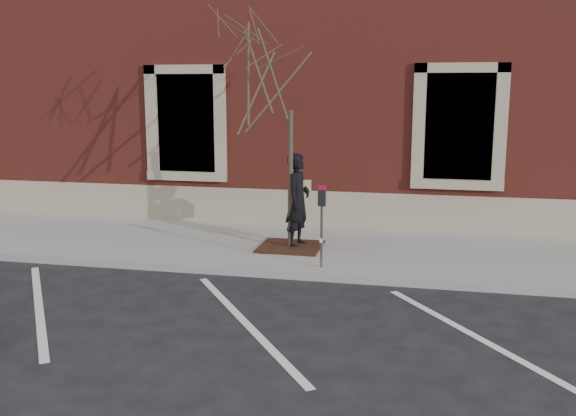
# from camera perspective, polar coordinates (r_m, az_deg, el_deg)

# --- Properties ---
(ground) EXTENTS (120.00, 120.00, 0.00)m
(ground) POSITION_cam_1_polar(r_m,az_deg,el_deg) (11.07, -0.67, -6.17)
(ground) COLOR #28282B
(ground) RESTS_ON ground
(sidewalk_near) EXTENTS (40.00, 3.50, 0.15)m
(sidewalk_near) POSITION_cam_1_polar(r_m,az_deg,el_deg) (12.70, 1.11, -3.60)
(sidewalk_near) COLOR #98958E
(sidewalk_near) RESTS_ON ground
(curb_near) EXTENTS (40.00, 0.12, 0.15)m
(curb_near) POSITION_cam_1_polar(r_m,az_deg,el_deg) (11.00, -0.73, -5.87)
(curb_near) COLOR #9E9E99
(curb_near) RESTS_ON ground
(parking_stripes) EXTENTS (28.00, 4.40, 0.01)m
(parking_stripes) POSITION_cam_1_polar(r_m,az_deg,el_deg) (9.05, -3.86, -10.10)
(parking_stripes) COLOR silver
(parking_stripes) RESTS_ON ground
(building_civic) EXTENTS (40.00, 8.62, 8.00)m
(building_civic) POSITION_cam_1_polar(r_m,az_deg,el_deg) (18.23, 4.94, 13.13)
(building_civic) COLOR maroon
(building_civic) RESTS_ON ground
(man) EXTENTS (0.56, 0.74, 1.82)m
(man) POSITION_cam_1_polar(r_m,az_deg,el_deg) (12.38, 0.89, 0.69)
(man) COLOR black
(man) RESTS_ON sidewalk_near
(parking_meter) EXTENTS (0.13, 0.10, 1.42)m
(parking_meter) POSITION_cam_1_polar(r_m,az_deg,el_deg) (10.91, 3.02, -0.28)
(parking_meter) COLOR #595B60
(parking_meter) RESTS_ON sidewalk_near
(tree_grate) EXTENTS (1.19, 1.19, 0.03)m
(tree_grate) POSITION_cam_1_polar(r_m,az_deg,el_deg) (12.46, 0.21, -3.46)
(tree_grate) COLOR #3B1B13
(tree_grate) RESTS_ON sidewalk_near
(sapling) EXTENTS (2.88, 2.88, 4.80)m
(sapling) POSITION_cam_1_polar(r_m,az_deg,el_deg) (12.08, 0.22, 12.09)
(sapling) COLOR #45352A
(sapling) RESTS_ON sidewalk_near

